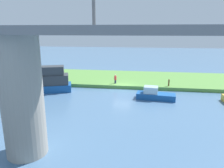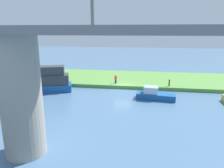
{
  "view_description": "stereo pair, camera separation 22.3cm",
  "coord_description": "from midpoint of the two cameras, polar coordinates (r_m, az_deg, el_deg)",
  "views": [
    {
      "loc": [
        -2.96,
        29.87,
        8.39
      ],
      "look_at": [
        0.76,
        5.0,
        2.0
      ],
      "focal_mm": 33.76,
      "sensor_mm": 36.0,
      "label": 1
    },
    {
      "loc": [
        -3.18,
        29.83,
        8.39
      ],
      "look_at": [
        0.76,
        5.0,
        2.0
      ],
      "focal_mm": 33.76,
      "sensor_mm": 36.0,
      "label": 2
    }
  ],
  "objects": [
    {
      "name": "ground_plane",
      "position": [
        31.16,
        3.03,
        -1.38
      ],
      "size": [
        160.0,
        160.0,
        0.0
      ],
      "primitive_type": "plane",
      "color": "#4C7093"
    },
    {
      "name": "bridge_pylon",
      "position": [
        15.21,
        -23.05,
        -3.38
      ],
      "size": [
        2.76,
        2.76,
        8.16
      ],
      "primitive_type": "cylinder",
      "color": "#9E998E",
      "rests_on": "ground"
    },
    {
      "name": "marker_buoy",
      "position": [
        24.32,
        -23.84,
        -6.57
      ],
      "size": [
        0.5,
        0.5,
        0.5
      ],
      "primitive_type": "sphere",
      "color": "orange",
      "rests_on": "ground"
    },
    {
      "name": "grassy_bank",
      "position": [
        36.89,
        4.02,
        1.48
      ],
      "size": [
        80.0,
        12.0,
        0.5
      ],
      "primitive_type": "cube",
      "color": "#5B9342",
      "rests_on": "ground"
    },
    {
      "name": "motorboat_red",
      "position": [
        27.05,
        11.71,
        -2.86
      ],
      "size": [
        4.93,
        2.2,
        1.59
      ],
      "color": "#195199",
      "rests_on": "ground"
    },
    {
      "name": "person_on_bank",
      "position": [
        32.24,
        1.21,
        1.37
      ],
      "size": [
        0.49,
        0.49,
        1.39
      ],
      "color": "#2D334C",
      "rests_on": "grassy_bank"
    },
    {
      "name": "bridge_span",
      "position": [
        14.6,
        -24.8,
        14.05
      ],
      "size": [
        63.39,
        4.3,
        3.25
      ],
      "color": "slate",
      "rests_on": "bridge_pylon"
    },
    {
      "name": "pontoon_yellow",
      "position": [
        31.05,
        -17.43,
        0.7
      ],
      "size": [
        8.12,
        4.96,
        3.94
      ],
      "color": "#195199",
      "rests_on": "ground"
    },
    {
      "name": "mooring_post",
      "position": [
        31.85,
        15.43,
        0.31
      ],
      "size": [
        0.2,
        0.2,
        0.99
      ],
      "primitive_type": "cylinder",
      "color": "brown",
      "rests_on": "grassy_bank"
    }
  ]
}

